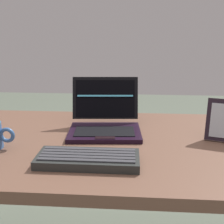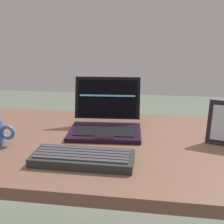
# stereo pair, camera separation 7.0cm
# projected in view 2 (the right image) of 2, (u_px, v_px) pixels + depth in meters

# --- Properties ---
(desk) EXTENTS (1.63, 0.70, 0.75)m
(desk) POSITION_uv_depth(u_px,v_px,m) (105.00, 158.00, 1.02)
(desk) COLOR brown
(desk) RESTS_ON ground
(laptop_front) EXTENTS (0.29, 0.26, 0.20)m
(laptop_front) POSITION_uv_depth(u_px,v_px,m) (106.00, 121.00, 1.08)
(laptop_front) COLOR black
(laptop_front) RESTS_ON desk
(external_keyboard) EXTENTS (0.31, 0.12, 0.03)m
(external_keyboard) POSITION_uv_depth(u_px,v_px,m) (83.00, 158.00, 0.83)
(external_keyboard) COLOR #272A28
(external_keyboard) RESTS_ON desk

